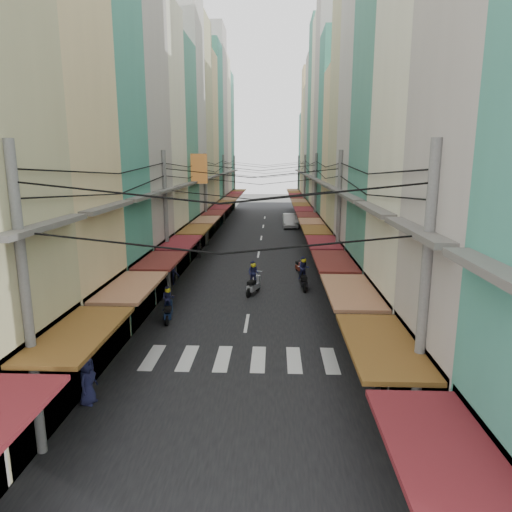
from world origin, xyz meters
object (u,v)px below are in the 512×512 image
(bicycle, at_px, (379,333))
(market_umbrella, at_px, (381,276))
(traffic_sign, at_px, (367,292))
(white_car, at_px, (290,227))

(bicycle, relative_size, market_umbrella, 0.56)
(bicycle, height_order, traffic_sign, traffic_sign)
(white_car, relative_size, traffic_sign, 2.04)
(white_car, xyz_separation_m, market_umbrella, (3.17, -31.37, 2.38))
(white_car, bearing_deg, bicycle, -85.71)
(bicycle, bearing_deg, traffic_sign, 85.11)
(white_car, height_order, bicycle, white_car)
(market_umbrella, relative_size, traffic_sign, 1.02)
(market_umbrella, bearing_deg, white_car, 95.78)
(bicycle, height_order, market_umbrella, market_umbrella)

